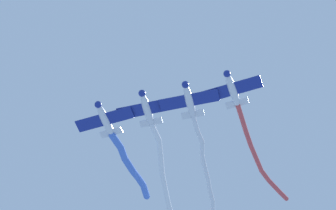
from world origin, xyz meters
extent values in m
ellipsoid|color=silver|center=(-2.38, 4.38, 74.90)|extent=(5.23, 3.44, 1.09)
sphere|color=navy|center=(-4.64, 3.20, 74.90)|extent=(1.25, 1.25, 0.93)
ellipsoid|color=#1E2847|center=(-2.97, 4.07, 75.31)|extent=(1.52, 1.26, 0.58)
cube|color=navy|center=(-2.54, 4.30, 74.75)|extent=(5.21, 7.71, 0.15)
cube|color=silver|center=(-0.40, 5.42, 75.00)|extent=(2.31, 3.15, 0.12)
cube|color=navy|center=(-0.49, 5.37, 75.57)|extent=(1.14, 0.69, 1.50)
cylinder|color=#4C75DB|center=(1.17, 6.11, 75.05)|extent=(2.90, 1.87, 1.42)
cylinder|color=#4C75DB|center=(3.30, 7.25, 75.48)|extent=(2.62, 2.09, 1.51)
cylinder|color=#4C75DB|center=(5.43, 8.39, 75.79)|extent=(2.80, 1.86, 1.14)
cylinder|color=#4C75DB|center=(7.51, 9.29, 76.23)|extent=(2.49, 1.70, 1.74)
cylinder|color=#4C75DB|center=(9.30, 10.14, 76.84)|extent=(2.44, 1.73, 1.53)
cylinder|color=#4C75DB|center=(11.15, 11.23, 77.23)|extent=(2.57, 2.11, 1.29)
sphere|color=#4C75DB|center=(-0.02, 5.62, 74.84)|extent=(0.95, 0.95, 0.95)
sphere|color=#4C75DB|center=(2.36, 6.61, 75.25)|extent=(0.95, 0.95, 0.95)
sphere|color=#4C75DB|center=(4.24, 7.90, 75.71)|extent=(0.95, 0.95, 0.95)
sphere|color=#4C75DB|center=(6.62, 8.88, 75.88)|extent=(0.95, 0.95, 0.95)
sphere|color=#4C75DB|center=(8.40, 9.70, 76.59)|extent=(0.95, 0.95, 0.95)
sphere|color=#4C75DB|center=(10.20, 10.57, 77.10)|extent=(0.95, 0.95, 0.95)
sphere|color=#4C75DB|center=(12.10, 11.90, 77.37)|extent=(0.95, 0.95, 0.95)
ellipsoid|color=silver|center=(0.54, -0.55, 75.20)|extent=(5.08, 3.78, 1.09)
sphere|color=navy|center=(-1.61, -1.91, 75.20)|extent=(1.28, 1.28, 0.93)
ellipsoid|color=#1E2847|center=(-0.03, -0.90, 75.61)|extent=(1.51, 1.33, 0.58)
cube|color=navy|center=(0.38, -0.64, 75.05)|extent=(5.69, 7.52, 0.15)
cube|color=silver|center=(2.43, 0.65, 75.30)|extent=(2.48, 3.10, 0.12)
cube|color=navy|center=(2.34, 0.60, 75.87)|extent=(1.10, 0.77, 1.50)
cylinder|color=white|center=(4.01, 1.48, 75.22)|extent=(2.81, 1.85, 0.93)
cylinder|color=white|center=(6.23, 2.94, 75.13)|extent=(2.62, 2.30, 1.17)
cylinder|color=white|center=(8.28, 4.76, 74.89)|extent=(2.62, 2.44, 0.87)
cylinder|color=white|center=(10.45, 6.58, 74.86)|extent=(2.70, 2.32, 0.79)
cylinder|color=white|center=(12.77, 8.33, 74.80)|extent=(2.91, 2.36, 0.95)
sphere|color=white|center=(2.79, 0.88, 75.14)|extent=(0.74, 0.74, 0.74)
sphere|color=white|center=(5.22, 2.08, 75.31)|extent=(0.74, 0.74, 0.74)
sphere|color=white|center=(7.24, 3.81, 74.95)|extent=(0.74, 0.74, 0.74)
sphere|color=white|center=(9.33, 5.71, 74.84)|extent=(0.74, 0.74, 0.74)
sphere|color=white|center=(11.56, 7.45, 74.89)|extent=(0.74, 0.74, 0.74)
sphere|color=white|center=(13.99, 9.21, 74.70)|extent=(0.74, 0.74, 0.74)
ellipsoid|color=silver|center=(3.46, -5.47, 74.90)|extent=(5.06, 3.82, 1.09)
sphere|color=navy|center=(1.33, -6.86, 74.90)|extent=(1.28, 1.28, 0.93)
ellipsoid|color=#1E2847|center=(2.90, -5.84, 75.31)|extent=(1.51, 1.34, 0.58)
cube|color=navy|center=(3.30, -5.57, 74.75)|extent=(5.75, 7.49, 0.15)
cube|color=silver|center=(5.33, -4.25, 75.00)|extent=(2.51, 3.09, 0.12)
cube|color=navy|center=(5.24, -4.31, 75.57)|extent=(1.09, 0.78, 1.50)
cylinder|color=white|center=(6.51, -3.52, 74.73)|extent=(2.04, 1.53, 0.88)
cylinder|color=white|center=(8.38, -2.49, 74.77)|extent=(2.48, 1.62, 0.96)
cylinder|color=white|center=(10.20, -1.22, 74.91)|extent=(1.97, 1.94, 0.65)
cylinder|color=white|center=(11.75, 0.10, 74.98)|extent=(2.01, 1.65, 0.83)
cylinder|color=white|center=(13.59, 1.35, 75.11)|extent=(2.46, 1.88, 0.73)
cylinder|color=white|center=(15.71, 2.81, 75.30)|extent=(2.58, 2.08, 0.95)
cylinder|color=white|center=(17.60, 4.12, 75.31)|extent=(2.07, 1.57, 0.92)
cylinder|color=white|center=(19.22, 5.39, 75.25)|extent=(2.07, 1.96, 0.79)
sphere|color=white|center=(5.69, -4.02, 74.84)|extent=(0.63, 0.63, 0.63)
sphere|color=white|center=(7.32, -3.03, 74.62)|extent=(0.63, 0.63, 0.63)
sphere|color=white|center=(9.44, -1.96, 74.92)|extent=(0.63, 0.63, 0.63)
sphere|color=white|center=(10.96, -0.47, 74.90)|extent=(0.63, 0.63, 0.63)
sphere|color=white|center=(12.54, 0.67, 75.07)|extent=(0.63, 0.63, 0.63)
sphere|color=white|center=(14.64, 2.02, 75.16)|extent=(0.63, 0.63, 0.63)
sphere|color=white|center=(16.77, 3.60, 75.44)|extent=(0.63, 0.63, 0.63)
sphere|color=white|center=(18.42, 4.64, 75.19)|extent=(0.63, 0.63, 0.63)
ellipsoid|color=silver|center=(6.38, -10.40, 75.20)|extent=(5.25, 3.39, 1.09)
sphere|color=navy|center=(4.11, -11.55, 75.20)|extent=(1.25, 1.25, 0.93)
ellipsoid|color=#1E2847|center=(5.78, -10.70, 75.61)|extent=(1.52, 1.25, 0.58)
cube|color=navy|center=(6.21, -10.48, 75.05)|extent=(5.13, 7.74, 0.15)
cube|color=silver|center=(8.37, -9.38, 75.30)|extent=(2.28, 3.16, 0.12)
cube|color=navy|center=(8.28, -9.43, 75.87)|extent=(1.15, 0.68, 1.50)
cylinder|color=#DB4C4C|center=(9.77, -8.64, 75.18)|extent=(2.36, 1.66, 0.74)
cylinder|color=#DB4C4C|center=(11.81, -7.52, 75.42)|extent=(2.49, 1.71, 1.08)
cylinder|color=#DB4C4C|center=(14.06, -6.30, 75.83)|extent=(2.84, 1.86, 1.10)
cylinder|color=#DB4C4C|center=(16.51, -5.09, 76.19)|extent=(2.80, 1.71, 0.98)
cylinder|color=#DB4C4C|center=(18.90, -4.00, 76.46)|extent=(2.63, 1.63, 0.87)
cylinder|color=#DB4C4C|center=(21.21, -3.18, 76.70)|extent=(2.55, 1.22, 0.93)
cylinder|color=#DB4C4C|center=(23.69, -2.72, 76.85)|extent=(2.72, 0.96, 0.65)
cylinder|color=#DB4C4C|center=(26.10, -2.37, 77.06)|extent=(2.40, 1.00, 1.07)
sphere|color=#DB4C4C|center=(8.75, -9.19, 75.14)|extent=(0.64, 0.64, 0.64)
sphere|color=#DB4C4C|center=(10.78, -8.10, 75.22)|extent=(0.64, 0.64, 0.64)
sphere|color=#DB4C4C|center=(12.84, -6.95, 75.62)|extent=(0.64, 0.64, 0.64)
sphere|color=#DB4C4C|center=(15.28, -5.66, 76.04)|extent=(0.64, 0.64, 0.64)
sphere|color=#DB4C4C|center=(17.74, -4.52, 76.35)|extent=(0.64, 0.64, 0.64)
sphere|color=#DB4C4C|center=(20.05, -3.48, 76.56)|extent=(0.64, 0.64, 0.64)
sphere|color=#DB4C4C|center=(22.37, -2.88, 76.84)|extent=(0.64, 0.64, 0.64)
sphere|color=#DB4C4C|center=(25.01, -2.56, 76.85)|extent=(0.64, 0.64, 0.64)
sphere|color=#DB4C4C|center=(27.19, -2.19, 77.27)|extent=(0.64, 0.64, 0.64)
camera|label=1|loc=(-32.16, -38.19, 1.67)|focal=72.63mm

